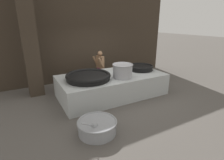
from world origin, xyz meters
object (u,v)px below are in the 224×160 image
at_px(cook, 100,66).
at_px(prep_bowl_vegetables, 97,126).
at_px(giant_wok_near, 88,76).
at_px(giant_wok_far, 141,67).
at_px(stock_pot, 123,70).

xyz_separation_m(cook, prep_bowl_vegetables, (-1.65, -3.32, -0.61)).
height_order(giant_wok_near, giant_wok_far, giant_wok_near).
xyz_separation_m(giant_wok_near, prep_bowl_vegetables, (-0.53, -1.87, -0.71)).
bearing_deg(cook, stock_pot, 81.65).
xyz_separation_m(stock_pot, prep_bowl_vegetables, (-1.68, -1.51, -0.86)).
relative_size(giant_wok_near, stock_pot, 2.10).
bearing_deg(giant_wok_far, giant_wok_near, -176.50).
relative_size(giant_wok_far, prep_bowl_vegetables, 0.92).
bearing_deg(giant_wok_far, stock_pot, -157.29).
bearing_deg(stock_pot, prep_bowl_vegetables, -137.97).
bearing_deg(stock_pot, giant_wok_far, 22.71).
relative_size(cook, prep_bowl_vegetables, 1.37).
relative_size(giant_wok_far, stock_pot, 1.38).
distance_m(giant_wok_near, cook, 1.84).
xyz_separation_m(giant_wok_near, giant_wok_far, (2.34, 0.14, -0.00)).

